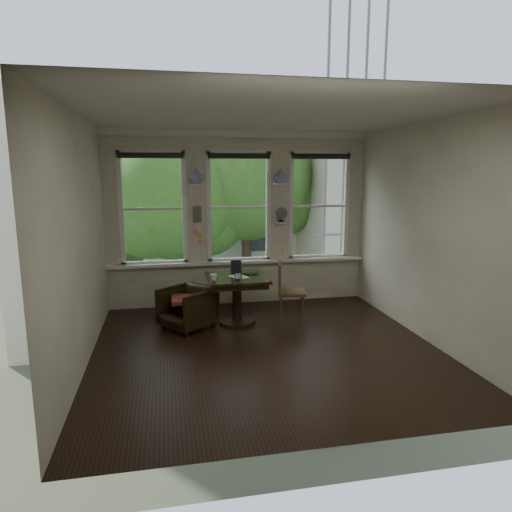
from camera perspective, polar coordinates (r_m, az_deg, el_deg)
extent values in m
plane|color=black|center=(6.18, 1.29, -11.51)|extent=(4.50, 4.50, 0.00)
plane|color=silver|center=(5.76, 1.43, 17.32)|extent=(4.50, 4.50, 0.00)
plane|color=beige|center=(7.98, -2.17, 4.67)|extent=(4.50, 0.00, 4.50)
plane|color=beige|center=(3.66, 9.05, -2.61)|extent=(4.50, 0.00, 4.50)
plane|color=beige|center=(5.73, -21.17, 1.60)|extent=(0.00, 4.50, 4.50)
plane|color=beige|center=(6.64, 20.69, 2.78)|extent=(0.00, 4.50, 4.50)
cube|color=white|center=(7.76, -7.44, 8.86)|extent=(0.26, 0.16, 0.03)
cube|color=white|center=(7.99, 3.12, 8.98)|extent=(0.26, 0.16, 0.03)
cube|color=#59544F|center=(7.82, -7.37, 5.20)|extent=(0.14, 0.06, 0.28)
imported|color=white|center=(7.75, -7.47, 9.89)|extent=(0.24, 0.24, 0.25)
imported|color=white|center=(7.98, 3.13, 9.98)|extent=(0.24, 0.24, 0.25)
imported|color=black|center=(6.91, -8.60, -6.42)|extent=(0.96, 0.96, 0.63)
cube|color=maroon|center=(6.87, -8.63, -5.36)|extent=(0.45, 0.45, 0.06)
imported|color=black|center=(7.02, -1.06, -2.24)|extent=(0.38, 0.30, 0.03)
imported|color=white|center=(6.68, -5.30, -2.67)|extent=(0.12, 0.12, 0.09)
imported|color=white|center=(6.69, -2.23, -2.63)|extent=(0.12, 0.12, 0.09)
cube|color=black|center=(7.03, -2.51, -1.43)|extent=(0.17, 0.10, 0.22)
cube|color=silver|center=(6.89, -2.16, -2.60)|extent=(0.30, 0.35, 0.00)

